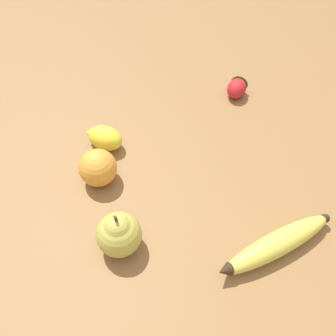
{
  "coord_description": "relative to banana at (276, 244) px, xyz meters",
  "views": [
    {
      "loc": [
        0.32,
        -0.19,
        0.59
      ],
      "look_at": [
        -0.08,
        0.01,
        0.03
      ],
      "focal_mm": 42.0,
      "sensor_mm": 36.0,
      "label": 1
    }
  ],
  "objects": [
    {
      "name": "ground_plane",
      "position": [
        -0.14,
        -0.1,
        -0.02
      ],
      "size": [
        3.0,
        3.0,
        0.0
      ],
      "primitive_type": "plane",
      "color": "olive"
    },
    {
      "name": "banana",
      "position": [
        0.0,
        0.0,
        0.0
      ],
      "size": [
        0.05,
        0.22,
        0.04
      ],
      "rotation": [
        0.0,
        0.0,
        4.74
      ],
      "color": "#DBCC4C",
      "rests_on": "ground_plane"
    },
    {
      "name": "strawberry",
      "position": [
        -0.35,
        0.15,
        0.0
      ],
      "size": [
        0.07,
        0.07,
        0.04
      ],
      "rotation": [
        0.0,
        0.0,
        2.23
      ],
      "color": "red",
      "rests_on": "ground_plane"
    },
    {
      "name": "lemon",
      "position": [
        -0.34,
        -0.16,
        0.0
      ],
      "size": [
        0.08,
        0.08,
        0.05
      ],
      "rotation": [
        0.0,
        0.0,
        3.83
      ],
      "color": "yellow",
      "rests_on": "ground_plane"
    },
    {
      "name": "pear",
      "position": [
        -0.12,
        -0.22,
        0.02
      ],
      "size": [
        0.07,
        0.07,
        0.09
      ],
      "color": "#B7AD47",
      "rests_on": "ground_plane"
    },
    {
      "name": "orange",
      "position": [
        -0.26,
        -0.2,
        0.02
      ],
      "size": [
        0.07,
        0.07,
        0.07
      ],
      "color": "orange",
      "rests_on": "ground_plane"
    }
  ]
}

